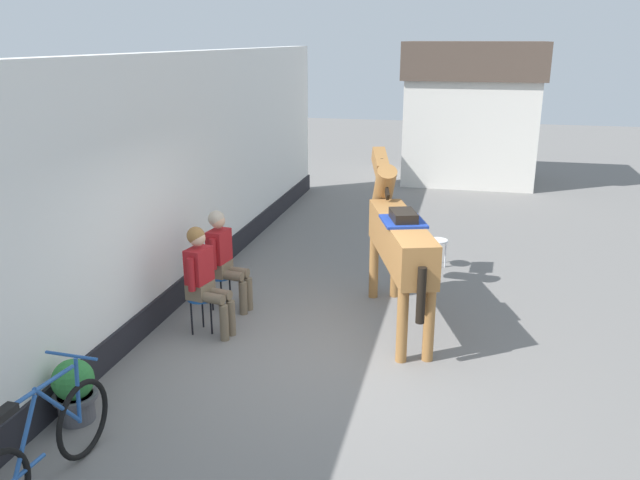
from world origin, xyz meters
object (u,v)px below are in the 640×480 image
(seated_visitor_near, at_px, (204,275))
(spare_stool_white, at_px, (438,243))
(saddled_horse_center, at_px, (398,237))
(flower_planter_near, at_px, (74,389))
(leaning_bicycle, at_px, (44,450))
(seated_visitor_far, at_px, (224,255))

(seated_visitor_near, xyz_separation_m, spare_stool_white, (2.69, 3.17, -0.38))
(saddled_horse_center, relative_size, flower_planter_near, 4.52)
(flower_planter_near, relative_size, leaning_bicycle, 0.36)
(seated_visitor_near, distance_m, saddled_horse_center, 2.49)
(flower_planter_near, height_order, spare_stool_white, flower_planter_near)
(seated_visitor_near, height_order, flower_planter_near, seated_visitor_near)
(seated_visitor_near, relative_size, saddled_horse_center, 0.48)
(seated_visitor_near, xyz_separation_m, leaning_bicycle, (-0.10, -3.09, -0.38))
(seated_visitor_near, relative_size, spare_stool_white, 3.02)
(flower_planter_near, distance_m, leaning_bicycle, 1.05)
(seated_visitor_near, xyz_separation_m, flower_planter_near, (-0.47, -2.11, -0.44))
(flower_planter_near, bearing_deg, leaning_bicycle, -69.17)
(spare_stool_white, bearing_deg, saddled_horse_center, -100.25)
(leaning_bicycle, bearing_deg, seated_visitor_far, 89.20)
(seated_visitor_near, distance_m, seated_visitor_far, 0.79)
(flower_planter_near, bearing_deg, seated_visitor_far, 81.58)
(saddled_horse_center, bearing_deg, seated_visitor_near, -158.49)
(seated_visitor_near, relative_size, leaning_bicycle, 0.79)
(seated_visitor_near, bearing_deg, leaning_bicycle, -91.87)
(flower_planter_near, distance_m, spare_stool_white, 6.15)
(flower_planter_near, bearing_deg, seated_visitor_near, 77.30)
(flower_planter_near, bearing_deg, saddled_horse_center, 47.46)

